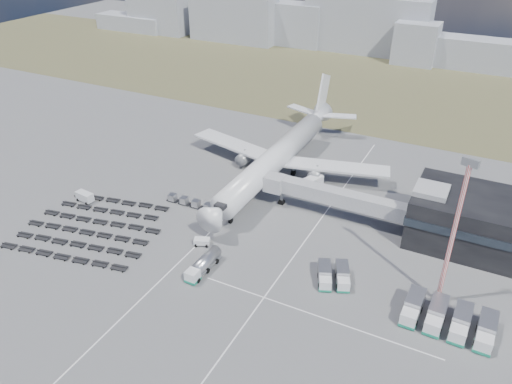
% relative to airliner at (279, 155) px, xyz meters
% --- Properties ---
extents(ground, '(420.00, 420.00, 0.00)m').
position_rel_airliner_xyz_m(ground, '(0.00, -32.38, -5.29)').
color(ground, '#565659').
rests_on(ground, ground).
extents(grass_strip, '(420.00, 90.00, 0.01)m').
position_rel_airliner_xyz_m(grass_strip, '(0.00, 77.62, -5.29)').
color(grass_strip, '#4E4A2F').
rests_on(grass_strip, ground).
extents(lane_markings, '(47.12, 110.00, 0.01)m').
position_rel_airliner_xyz_m(lane_markings, '(9.77, -29.38, -5.29)').
color(lane_markings, silver).
rests_on(lane_markings, ground).
extents(terminal, '(30.40, 16.40, 11.00)m').
position_rel_airliner_xyz_m(terminal, '(47.77, -8.41, -0.04)').
color(terminal, black).
rests_on(terminal, ground).
extents(jet_bridge, '(30.30, 3.80, 7.05)m').
position_rel_airliner_xyz_m(jet_bridge, '(15.90, -11.95, -0.24)').
color(jet_bridge, '#939399').
rests_on(jet_bridge, ground).
extents(airliner, '(51.59, 64.53, 17.62)m').
position_rel_airliner_xyz_m(airliner, '(0.00, 0.00, 0.00)').
color(airliner, silver).
rests_on(airliner, ground).
extents(skyline, '(296.92, 22.33, 23.84)m').
position_rel_airliner_xyz_m(skyline, '(8.76, 116.18, 5.08)').
color(skyline, '#9598A3').
rests_on(skyline, ground).
extents(fuel_tanker, '(2.43, 8.88, 2.85)m').
position_rel_airliner_xyz_m(fuel_tanker, '(3.30, -39.01, -3.86)').
color(fuel_tanker, silver).
rests_on(fuel_tanker, ground).
extents(pushback_tug, '(3.41, 2.71, 1.38)m').
position_rel_airliner_xyz_m(pushback_tug, '(-1.14, -32.48, -4.60)').
color(pushback_tug, silver).
rests_on(pushback_tug, ground).
extents(utility_van, '(4.25, 2.29, 2.19)m').
position_rel_airliner_xyz_m(utility_van, '(-32.71, -30.45, -4.20)').
color(utility_van, silver).
rests_on(utility_van, ground).
extents(catering_truck, '(4.46, 6.61, 2.81)m').
position_rel_airliner_xyz_m(catering_truck, '(9.61, -3.18, -3.85)').
color(catering_truck, silver).
rests_on(catering_truck, ground).
extents(service_trucks_near, '(7.21, 7.76, 2.51)m').
position_rel_airliner_xyz_m(service_trucks_near, '(24.86, -31.28, -3.93)').
color(service_trucks_near, silver).
rests_on(service_trucks_near, ground).
extents(service_trucks_far, '(13.53, 7.69, 2.97)m').
position_rel_airliner_xyz_m(service_trucks_far, '(44.10, -33.38, -3.68)').
color(service_trucks_far, silver).
rests_on(service_trucks_far, ground).
extents(uld_row, '(11.54, 1.75, 1.59)m').
position_rel_airliner_xyz_m(uld_row, '(-11.05, -21.60, -4.34)').
color(uld_row, black).
rests_on(uld_row, ground).
extents(baggage_dollies, '(29.64, 26.56, 0.71)m').
position_rel_airliner_xyz_m(baggage_dollies, '(-23.93, -37.95, -4.94)').
color(baggage_dollies, black).
rests_on(baggage_dollies, ground).
extents(floodlight_mast, '(2.49, 2.02, 26.11)m').
position_rel_airliner_xyz_m(floodlight_mast, '(41.83, -28.04, 7.79)').
color(floodlight_mast, '#B11F1C').
rests_on(floodlight_mast, ground).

